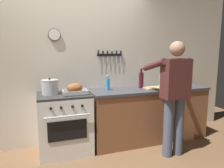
% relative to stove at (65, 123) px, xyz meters
% --- Properties ---
extents(wall_back, '(6.00, 0.13, 2.60)m').
position_rel_stove_xyz_m(wall_back, '(0.22, 0.36, 0.85)').
color(wall_back, beige).
rests_on(wall_back, ground).
extents(counter_block, '(2.03, 0.65, 0.90)m').
position_rel_stove_xyz_m(counter_block, '(1.42, 0.00, 0.00)').
color(counter_block, brown).
rests_on(counter_block, ground).
extents(stove, '(0.76, 0.67, 0.90)m').
position_rel_stove_xyz_m(stove, '(0.00, 0.00, 0.00)').
color(stove, white).
rests_on(stove, ground).
extents(person_cook, '(0.51, 0.63, 1.66)m').
position_rel_stove_xyz_m(person_cook, '(1.48, -0.63, 0.50)').
color(person_cook, '#4C566B').
rests_on(person_cook, ground).
extents(roasting_pan, '(0.35, 0.26, 0.17)m').
position_rel_stove_xyz_m(roasting_pan, '(0.15, -0.09, 0.52)').
color(roasting_pan, '#B7B7BC').
rests_on(roasting_pan, stove).
extents(stock_pot, '(0.24, 0.24, 0.24)m').
position_rel_stove_xyz_m(stock_pot, '(-0.19, 0.05, 0.56)').
color(stock_pot, '#B7B7BC').
rests_on(stock_pot, stove).
extents(cutting_board, '(0.36, 0.24, 0.02)m').
position_rel_stove_xyz_m(cutting_board, '(1.49, -0.06, 0.46)').
color(cutting_board, tan).
rests_on(cutting_board, counter_block).
extents(bottle_dish_soap, '(0.07, 0.07, 0.24)m').
position_rel_stove_xyz_m(bottle_dish_soap, '(0.70, 0.06, 0.55)').
color(bottle_dish_soap, '#338CCC').
rests_on(bottle_dish_soap, counter_block).
extents(bottle_wine_red, '(0.08, 0.08, 0.33)m').
position_rel_stove_xyz_m(bottle_wine_red, '(1.30, 0.05, 0.59)').
color(bottle_wine_red, '#47141E').
rests_on(bottle_wine_red, counter_block).
extents(bottle_cooking_oil, '(0.07, 0.07, 0.29)m').
position_rel_stove_xyz_m(bottle_cooking_oil, '(1.69, 0.05, 0.57)').
color(bottle_cooking_oil, gold).
rests_on(bottle_cooking_oil, counter_block).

